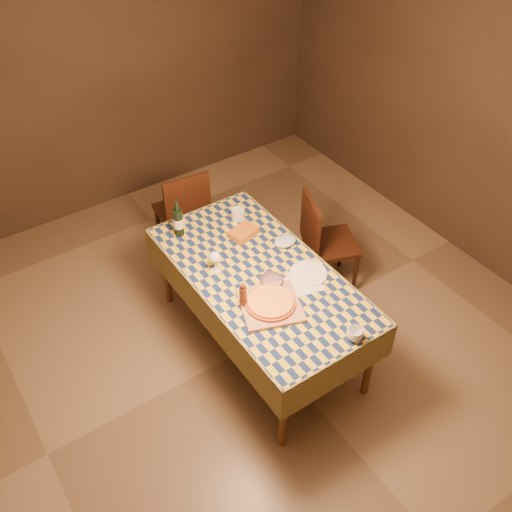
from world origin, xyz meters
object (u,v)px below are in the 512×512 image
Objects in this scene: chair_far at (184,210)px; chair_right at (322,239)px; wine_bottle at (178,222)px; white_plate at (308,273)px; dining_table at (260,281)px; pizza at (270,302)px; bowl at (271,282)px; cutting_board at (270,305)px.

chair_right is at bearing -52.71° from chair_far.
wine_bottle is 1.08m from white_plate.
pizza is (-0.13, -0.31, 0.12)m from dining_table.
pizza is at bearing -127.28° from bowl.
pizza is 2.41× the size of bowl.
chair_far is (0.06, 1.28, -0.17)m from dining_table.
wine_bottle is 0.74m from chair_far.
dining_table is 1.98× the size of chair_far.
cutting_board is at bearing -148.69° from chair_right.
chair_right is at bearing 41.24° from white_plate.
chair_far and chair_right have the same top height.
chair_far is at bearing 87.87° from bowl.
cutting_board is 2.40× the size of bowl.
chair_right is at bearing 31.31° from pizza.
cutting_board reaches higher than dining_table.
dining_table is at bearing 67.71° from cutting_board.
wine_bottle reaches higher than pizza.
dining_table is 1.98× the size of chair_right.
chair_far is (0.18, 1.59, -0.29)m from pizza.
wine_bottle reaches higher than white_plate.
dining_table is at bearing -69.78° from wine_bottle.
white_plate is 0.29× the size of chair_far.
bowl reaches higher than cutting_board.
dining_table is at bearing 67.71° from pizza.
bowl is at bearing 166.65° from white_plate.
chair_right reaches higher than white_plate.
dining_table is at bearing 91.47° from bowl.
bowl is 0.18× the size of chair_right.
chair_far is (0.05, 1.41, -0.27)m from bowl.
cutting_board is 1.00× the size of pizza.
dining_table is 4.61× the size of pizza.
wine_bottle is (-0.27, 0.86, 0.09)m from bowl.
cutting_board is at bearing -96.59° from chair_far.
chair_right is at bearing 31.31° from cutting_board.
wine_bottle is at bearing 107.39° from bowl.
wine_bottle reaches higher than bowl.
chair_right is at bearing 26.37° from bowl.
white_plate is (0.55, -0.93, -0.11)m from wine_bottle.
chair_far reaches higher than bowl.
dining_table is 1.29m from chair_far.
chair_right is at bearing -22.58° from wine_bottle.
chair_far is (0.18, 1.59, -0.26)m from cutting_board.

